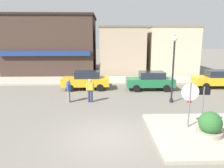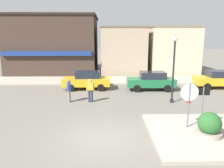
{
  "view_description": "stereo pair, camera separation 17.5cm",
  "coord_description": "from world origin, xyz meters",
  "px_view_note": "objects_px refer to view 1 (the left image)",
  "views": [
    {
      "loc": [
        -0.05,
        -8.96,
        4.34
      ],
      "look_at": [
        0.37,
        4.5,
        1.5
      ],
      "focal_mm": 35.0,
      "sensor_mm": 36.0,
      "label": 1
    },
    {
      "loc": [
        0.12,
        -8.97,
        4.34
      ],
      "look_at": [
        0.37,
        4.5,
        1.5
      ],
      "focal_mm": 35.0,
      "sensor_mm": 36.0,
      "label": 2
    }
  ],
  "objects_px": {
    "one_way_sign": "(203,103)",
    "pedestrian_crossing_near": "(90,90)",
    "stop_sign": "(190,99)",
    "lamp_post": "(174,59)",
    "parked_car_third": "(217,79)",
    "parked_car_second": "(150,80)",
    "planter": "(210,126)",
    "parked_car_nearest": "(86,80)",
    "pedestrian_crossing_far": "(69,90)"
  },
  "relations": [
    {
      "from": "stop_sign",
      "to": "planter",
      "type": "relative_size",
      "value": 1.88
    },
    {
      "from": "stop_sign",
      "to": "lamp_post",
      "type": "bearing_deg",
      "value": 82.87
    },
    {
      "from": "planter",
      "to": "parked_car_nearest",
      "type": "distance_m",
      "value": 11.51
    },
    {
      "from": "stop_sign",
      "to": "parked_car_second",
      "type": "height_order",
      "value": "stop_sign"
    },
    {
      "from": "one_way_sign",
      "to": "parked_car_nearest",
      "type": "xyz_separation_m",
      "value": [
        -6.31,
        8.65,
        -0.52
      ]
    },
    {
      "from": "lamp_post",
      "to": "parked_car_second",
      "type": "xyz_separation_m",
      "value": [
        -0.71,
        3.77,
        -2.15
      ]
    },
    {
      "from": "parked_car_nearest",
      "to": "parked_car_second",
      "type": "height_order",
      "value": "same"
    },
    {
      "from": "planter",
      "to": "pedestrian_crossing_near",
      "type": "xyz_separation_m",
      "value": [
        -5.6,
        5.77,
        0.31
      ]
    },
    {
      "from": "planter",
      "to": "one_way_sign",
      "type": "bearing_deg",
      "value": 85.04
    },
    {
      "from": "parked_car_second",
      "to": "pedestrian_crossing_near",
      "type": "relative_size",
      "value": 2.5
    },
    {
      "from": "planter",
      "to": "parked_car_nearest",
      "type": "height_order",
      "value": "parked_car_nearest"
    },
    {
      "from": "parked_car_nearest",
      "to": "parked_car_third",
      "type": "bearing_deg",
      "value": 0.94
    },
    {
      "from": "parked_car_second",
      "to": "stop_sign",
      "type": "bearing_deg",
      "value": -89.06
    },
    {
      "from": "stop_sign",
      "to": "lamp_post",
      "type": "height_order",
      "value": "lamp_post"
    },
    {
      "from": "parked_car_nearest",
      "to": "parked_car_second",
      "type": "xyz_separation_m",
      "value": [
        5.49,
        -0.37,
        0.0
      ]
    },
    {
      "from": "planter",
      "to": "parked_car_third",
      "type": "relative_size",
      "value": 0.3
    },
    {
      "from": "parked_car_second",
      "to": "planter",
      "type": "bearing_deg",
      "value": -85.51
    },
    {
      "from": "one_way_sign",
      "to": "pedestrian_crossing_near",
      "type": "height_order",
      "value": "one_way_sign"
    },
    {
      "from": "lamp_post",
      "to": "parked_car_nearest",
      "type": "height_order",
      "value": "lamp_post"
    },
    {
      "from": "one_way_sign",
      "to": "pedestrian_crossing_near",
      "type": "bearing_deg",
      "value": 140.24
    },
    {
      "from": "parked_car_second",
      "to": "pedestrian_crossing_near",
      "type": "distance_m",
      "value": 6.02
    },
    {
      "from": "stop_sign",
      "to": "planter",
      "type": "bearing_deg",
      "value": -58.62
    },
    {
      "from": "stop_sign",
      "to": "parked_car_third",
      "type": "xyz_separation_m",
      "value": [
        5.94,
        8.9,
        -0.71
      ]
    },
    {
      "from": "stop_sign",
      "to": "planter",
      "type": "distance_m",
      "value": 1.49
    },
    {
      "from": "one_way_sign",
      "to": "stop_sign",
      "type": "bearing_deg",
      "value": -174.83
    },
    {
      "from": "one_way_sign",
      "to": "parked_car_third",
      "type": "distance_m",
      "value": 10.3
    },
    {
      "from": "stop_sign",
      "to": "parked_car_second",
      "type": "distance_m",
      "value": 8.37
    },
    {
      "from": "stop_sign",
      "to": "parked_car_second",
      "type": "bearing_deg",
      "value": 90.94
    },
    {
      "from": "one_way_sign",
      "to": "lamp_post",
      "type": "xyz_separation_m",
      "value": [
        -0.11,
        4.5,
        1.63
      ]
    },
    {
      "from": "one_way_sign",
      "to": "lamp_post",
      "type": "bearing_deg",
      "value": 91.45
    },
    {
      "from": "pedestrian_crossing_near",
      "to": "stop_sign",
      "type": "bearing_deg",
      "value": -43.78
    },
    {
      "from": "parked_car_third",
      "to": "pedestrian_crossing_near",
      "type": "distance_m",
      "value": 11.69
    },
    {
      "from": "parked_car_second",
      "to": "parked_car_nearest",
      "type": "bearing_deg",
      "value": 176.12
    },
    {
      "from": "stop_sign",
      "to": "pedestrian_crossing_far",
      "type": "xyz_separation_m",
      "value": [
        -6.48,
        4.81,
        -0.65
      ]
    },
    {
      "from": "planter",
      "to": "lamp_post",
      "type": "xyz_separation_m",
      "value": [
        -0.02,
        5.54,
        2.4
      ]
    },
    {
      "from": "parked_car_nearest",
      "to": "pedestrian_crossing_far",
      "type": "distance_m",
      "value": 3.99
    },
    {
      "from": "one_way_sign",
      "to": "parked_car_nearest",
      "type": "height_order",
      "value": "one_way_sign"
    },
    {
      "from": "one_way_sign",
      "to": "planter",
      "type": "relative_size",
      "value": 1.71
    },
    {
      "from": "lamp_post",
      "to": "parked_car_second",
      "type": "bearing_deg",
      "value": 100.62
    },
    {
      "from": "stop_sign",
      "to": "pedestrian_crossing_near",
      "type": "bearing_deg",
      "value": 136.22
    },
    {
      "from": "lamp_post",
      "to": "parked_car_second",
      "type": "relative_size",
      "value": 1.13
    },
    {
      "from": "pedestrian_crossing_far",
      "to": "stop_sign",
      "type": "bearing_deg",
      "value": -36.62
    },
    {
      "from": "stop_sign",
      "to": "one_way_sign",
      "type": "relative_size",
      "value": 1.1
    },
    {
      "from": "planter",
      "to": "parked_car_third",
      "type": "bearing_deg",
      "value": 61.56
    },
    {
      "from": "parked_car_nearest",
      "to": "pedestrian_crossing_far",
      "type": "bearing_deg",
      "value": -102.34
    },
    {
      "from": "parked_car_second",
      "to": "pedestrian_crossing_near",
      "type": "height_order",
      "value": "pedestrian_crossing_near"
    },
    {
      "from": "lamp_post",
      "to": "parked_car_nearest",
      "type": "relative_size",
      "value": 1.12
    },
    {
      "from": "stop_sign",
      "to": "parked_car_nearest",
      "type": "bearing_deg",
      "value": 122.86
    },
    {
      "from": "pedestrian_crossing_far",
      "to": "parked_car_second",
      "type": "bearing_deg",
      "value": 29.05
    },
    {
      "from": "parked_car_nearest",
      "to": "planter",
      "type": "bearing_deg",
      "value": -57.28
    }
  ]
}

